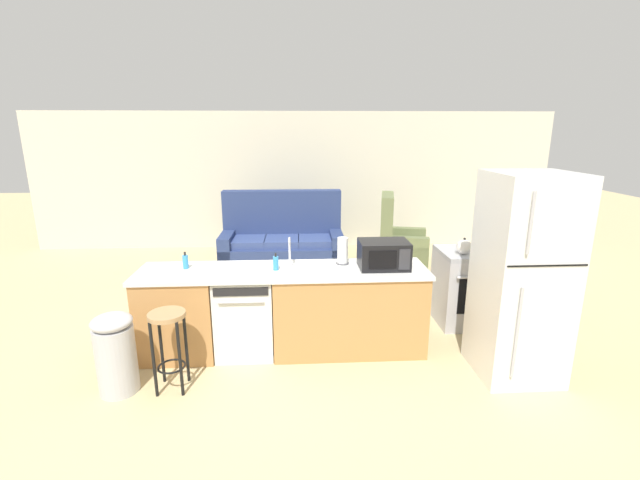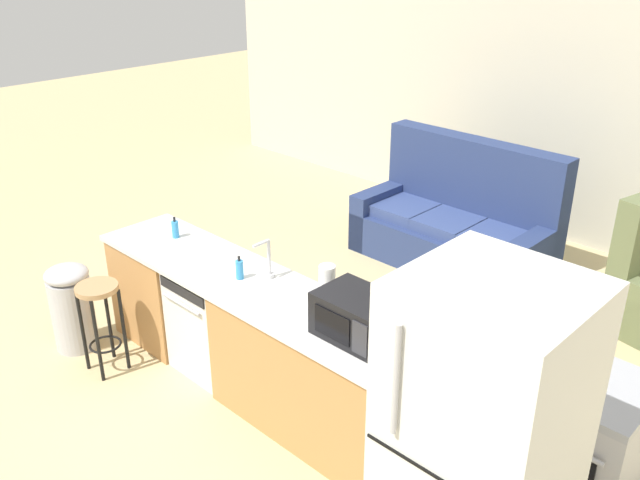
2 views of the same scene
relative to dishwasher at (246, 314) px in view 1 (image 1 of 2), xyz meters
The scene contains 16 objects.
ground_plane 0.49m from the dishwasher, ahead, with size 24.00×24.00×0.00m, color tan.
wall_back 4.33m from the dishwasher, 82.54° to the left, with size 10.00×0.06×2.60m.
kitchen_counter 0.49m from the dishwasher, ahead, with size 2.94×0.66×0.90m.
dishwasher is the anchor object (origin of this frame).
stove_range 2.66m from the dishwasher, 11.91° to the left, with size 0.76×0.68×0.90m.
refrigerator 2.71m from the dishwasher, 11.93° to the right, with size 0.72×0.73×1.92m.
microwave 1.55m from the dishwasher, ahead, with size 0.50×0.37×0.28m.
sink_faucet 0.78m from the dishwasher, 15.68° to the left, with size 0.07×0.18×0.30m.
paper_towel_roll 1.20m from the dishwasher, ahead, with size 0.14×0.14×0.28m.
soap_bottle 0.64m from the dishwasher, ahead, with size 0.06×0.06×0.18m.
dish_soap_bottle 0.81m from the dishwasher, behind, with size 0.06×0.06×0.18m.
kettle 2.53m from the dishwasher, ahead, with size 0.21×0.17×0.19m.
bar_stool 0.89m from the dishwasher, 132.84° to the right, with size 0.32×0.32×0.74m.
trash_bin 1.25m from the dishwasher, 148.51° to the right, with size 0.35×0.35×0.74m.
couch 2.89m from the dishwasher, 83.96° to the left, with size 2.01×0.91×1.27m.
armchair 3.75m from the dishwasher, 52.12° to the left, with size 0.96×1.00×1.20m.
Camera 1 is at (0.28, -4.13, 2.29)m, focal length 24.00 mm.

